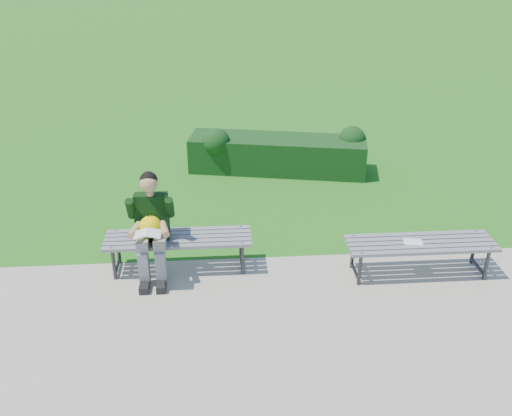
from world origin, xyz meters
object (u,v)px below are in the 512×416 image
at_px(hedge, 278,153).
at_px(bench_left, 178,241).
at_px(bench_right, 420,246).
at_px(paper_sheet, 413,242).
at_px(seated_boy, 151,224).

bearing_deg(hedge, bench_left, -116.74).
bearing_deg(bench_right, hedge, 111.45).
distance_m(hedge, bench_left, 3.51).
bearing_deg(paper_sheet, seated_boy, 175.68).
xyz_separation_m(bench_right, seated_boy, (-3.24, 0.24, 0.30)).
height_order(bench_left, paper_sheet, bench_left).
bearing_deg(bench_left, seated_boy, -161.82).
bearing_deg(paper_sheet, bench_right, 0.00).
relative_size(hedge, bench_right, 1.74).
height_order(bench_left, seated_boy, seated_boy).
bearing_deg(seated_boy, paper_sheet, -4.32).
distance_m(hedge, paper_sheet, 3.70).
bearing_deg(seated_boy, bench_left, 18.18).
relative_size(bench_right, paper_sheet, 7.30).
xyz_separation_m(bench_left, bench_right, (2.94, -0.34, 0.00)).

